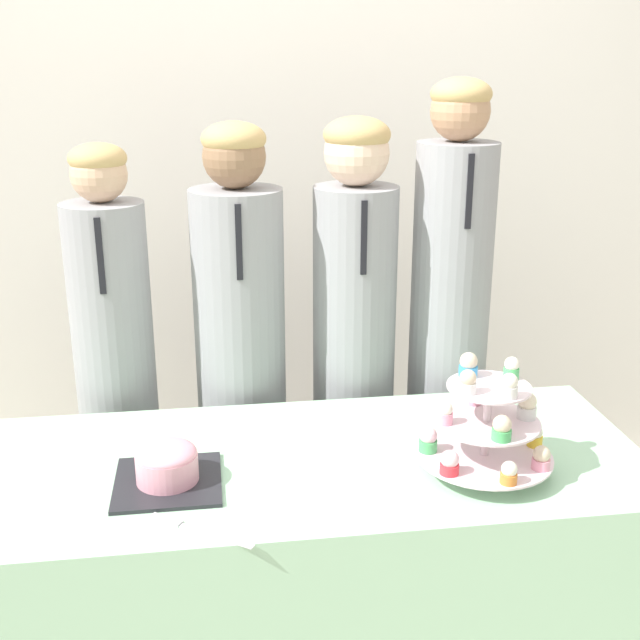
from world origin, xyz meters
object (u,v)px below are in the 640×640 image
Objects in this scene: student_0 at (118,392)px; student_1 at (242,378)px; round_cake at (167,465)px; cupcake_stand at (486,424)px; student_2 at (354,366)px; student_3 at (448,348)px; cake_knife at (184,526)px.

student_1 is (0.39, 0.00, 0.02)m from student_0.
cupcake_stand is at bearing -3.74° from round_cake.
student_2 reaches higher than round_cake.
round_cake is 0.17× the size of student_2.
student_3 is (0.68, -0.00, 0.07)m from student_1.
round_cake is 0.20m from cake_knife.
cake_knife is 0.68× the size of cupcake_stand.
student_2 is (0.53, 0.81, 0.03)m from cake_knife.
student_1 reaches higher than cupcake_stand.
student_3 is at bearing 78.65° from cake_knife.
cake_knife is 1.17m from student_3.
student_2 is at bearing -0.00° from student_1.
student_0 reaches higher than cake_knife.
cupcake_stand is at bearing -98.98° from student_3.
student_1 reaches higher than student_0.
cupcake_stand is 0.71m from student_2.
student_1 is at bearing 0.00° from student_0.
cake_knife is at bearing -136.19° from student_3.
cupcake_stand is 0.20× the size of student_3.
student_0 is at bearing -180.00° from student_3.
cake_knife is 0.16× the size of student_0.
cake_knife is (0.04, -0.19, -0.05)m from round_cake.
student_1 is 0.36m from student_2.
student_0 is 0.39m from student_1.
student_1 is at bearing 180.00° from student_3.
cupcake_stand is (0.74, 0.14, 0.13)m from cake_knife.
student_3 is (0.85, 0.81, 0.08)m from cake_knife.
round_cake is 1.12× the size of cake_knife.
student_2 is at bearing 47.07° from round_cake.
student_1 reaches higher than round_cake.
cake_knife is 0.77m from cupcake_stand.
student_1 is (0.17, 0.81, 0.01)m from cake_knife.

